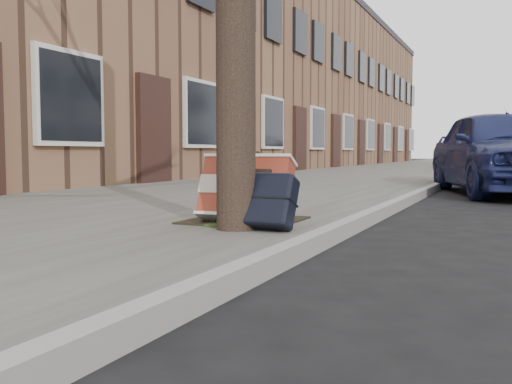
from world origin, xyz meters
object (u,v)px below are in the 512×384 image
at_px(suitcase_red, 246,189).
at_px(car_near_front, 502,151).
at_px(car_near_mid, 506,153).
at_px(suitcase_navy, 258,200).

relative_size(suitcase_red, car_near_front, 0.17).
bearing_deg(car_near_mid, suitcase_navy, -107.19).
xyz_separation_m(suitcase_red, car_near_mid, (1.71, 14.08, 0.28)).
bearing_deg(car_near_mid, suitcase_red, -108.20).
bearing_deg(suitcase_red, suitcase_navy, -54.57).
xyz_separation_m(suitcase_navy, car_near_front, (1.51, 6.28, 0.37)).
xyz_separation_m(car_near_front, car_near_mid, (-0.03, 8.07, -0.04)).
bearing_deg(suitcase_navy, car_near_mid, 85.43).
xyz_separation_m(suitcase_navy, car_near_mid, (1.48, 14.35, 0.33)).
bearing_deg(car_near_mid, car_near_front, -101.08).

